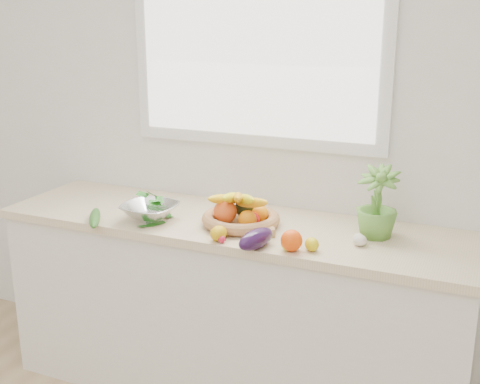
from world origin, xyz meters
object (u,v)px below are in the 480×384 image
at_px(colander_with_spinach, 150,207).
at_px(eggplant, 256,239).
at_px(apple, 252,220).
at_px(cucumber, 95,218).
at_px(fruit_basket, 240,214).
at_px(potted_herb, 377,203).

bearing_deg(colander_with_spinach, eggplant, -12.29).
relative_size(apple, cucumber, 0.28).
bearing_deg(fruit_basket, potted_herb, 9.36).
relative_size(eggplant, colander_with_spinach, 0.81).
distance_m(fruit_basket, colander_with_spinach, 0.42).
bearing_deg(eggplant, fruit_basket, 126.23).
xyz_separation_m(apple, fruit_basket, (-0.07, 0.02, 0.01)).
bearing_deg(apple, colander_with_spinach, -169.16).
bearing_deg(apple, eggplant, -63.68).
bearing_deg(eggplant, colander_with_spinach, 167.71).
bearing_deg(potted_herb, apple, -167.55).
height_order(potted_herb, fruit_basket, potted_herb).
height_order(cucumber, fruit_basket, fruit_basket).
distance_m(apple, colander_with_spinach, 0.48).
bearing_deg(fruit_basket, cucumber, -159.33).
relative_size(apple, potted_herb, 0.23).
xyz_separation_m(eggplant, potted_herb, (0.42, 0.33, 0.11)).
distance_m(eggplant, colander_with_spinach, 0.59).
bearing_deg(potted_herb, colander_with_spinach, -168.31).
relative_size(eggplant, fruit_basket, 0.44).
xyz_separation_m(apple, eggplant, (0.11, -0.22, 0.00)).
height_order(potted_herb, colander_with_spinach, potted_herb).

